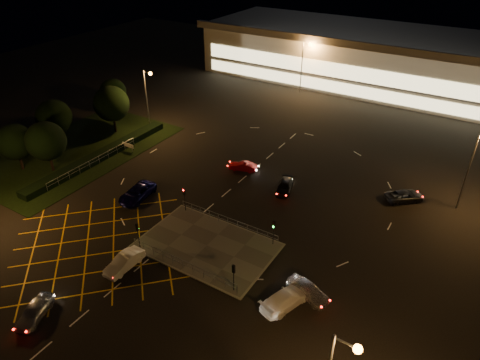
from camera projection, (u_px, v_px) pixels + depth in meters
The scene contains 25 objects.
ground at pixel (203, 230), 48.86m from camera, with size 180.00×180.00×0.00m, color black.
pedestrian_island at pixel (207, 246), 46.48m from camera, with size 14.00×9.00×0.12m, color #4C4944.
grass_verge at pixel (78, 150), 65.71m from camera, with size 18.00×30.00×0.08m, color black.
hedge at pixel (100, 156), 63.24m from camera, with size 2.00×26.00×1.00m, color black.
supermarket at pixel (372, 57), 91.12m from camera, with size 72.00×26.50×10.50m.
streetlight_nw at pixel (148, 92), 69.05m from camera, with size 1.78×0.56×10.03m.
streetlight_ne at pixel (475, 162), 49.05m from camera, with size 1.78×0.56×10.03m.
streetlight_far_left at pixel (304, 60), 84.60m from camera, with size 1.78×0.56×10.03m.
signal_sw at pixel (138, 230), 45.05m from camera, with size 0.28×0.30×3.15m.
signal_se at pixel (234, 273), 39.69m from camera, with size 0.28×0.30×3.15m.
signal_nw at pixel (184, 195), 50.86m from camera, with size 0.28×0.30×3.15m.
signal_ne at pixel (274, 227), 45.50m from camera, with size 0.28×0.30×3.15m.
tree_a at pixel (15, 142), 58.55m from camera, with size 5.04×5.04×6.86m.
tree_b at pixel (54, 117), 65.10m from camera, with size 5.40×5.40×7.35m.
tree_c at pixel (111, 104), 68.96m from camera, with size 5.76×5.76×7.84m.
tree_d at pixel (113, 92), 76.49m from camera, with size 4.68×4.68×6.37m.
tree_e at pixel (46, 141), 58.05m from camera, with size 5.40×5.40×7.35m.
car_near_silver at pixel (34, 311), 37.86m from camera, with size 1.72×4.29×1.46m, color #A1A3A8.
car_queue_white at pixel (124, 262), 43.27m from camera, with size 1.59×4.57×1.51m, color silver.
car_left_blue at pixel (137, 193), 54.15m from camera, with size 2.58×5.60×1.56m, color #0B0B43.
car_far_dkgrey at pixel (285, 187), 55.69m from camera, with size 1.78×4.39×1.27m, color black.
car_right_silver at pixel (308, 290), 39.97m from camera, with size 1.79×4.46×1.52m, color #B9BAC1.
car_circ_red at pixel (243, 166), 60.29m from camera, with size 1.34×3.83×1.26m, color maroon.
car_east_grey at pixel (405, 196), 53.72m from camera, with size 2.23×4.84×1.35m, color black.
car_approach_white at pixel (286, 299), 39.07m from camera, with size 2.15×5.30×1.54m, color white.
Camera 1 is at (23.89, -30.71, 30.41)m, focal length 32.00 mm.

